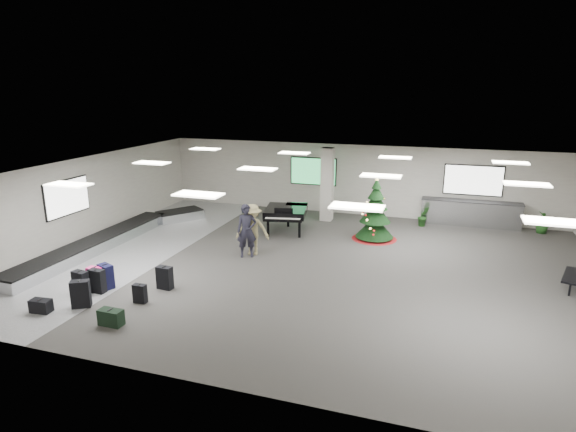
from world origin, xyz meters
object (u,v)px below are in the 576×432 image
(service_counter, at_px, (470,213))
(traveler_a, at_px, (247,231))
(pink_suitcase, at_px, (95,279))
(potted_plant_left, at_px, (423,216))
(potted_plant_right, at_px, (543,222))
(christmas_tree, at_px, (375,218))
(traveler_b, at_px, (252,230))
(grand_piano, at_px, (286,212))
(baggage_carousel, at_px, (114,238))

(service_counter, xyz_separation_m, traveler_a, (-7.49, -6.51, 0.39))
(pink_suitcase, bearing_deg, service_counter, 46.36)
(potted_plant_left, height_order, potted_plant_right, potted_plant_right)
(christmas_tree, bearing_deg, traveler_b, -140.67)
(pink_suitcase, relative_size, potted_plant_right, 0.80)
(traveler_b, bearing_deg, potted_plant_left, 34.38)
(traveler_b, distance_m, potted_plant_right, 11.78)
(pink_suitcase, height_order, grand_piano, grand_piano)
(grand_piano, distance_m, traveler_b, 2.91)
(baggage_carousel, distance_m, grand_piano, 6.67)
(christmas_tree, height_order, grand_piano, christmas_tree)
(traveler_b, bearing_deg, christmas_tree, 28.77)
(grand_piano, bearing_deg, baggage_carousel, -160.45)
(potted_plant_left, bearing_deg, baggage_carousel, -151.31)
(service_counter, height_order, traveler_a, traveler_a)
(christmas_tree, height_order, potted_plant_right, christmas_tree)
(christmas_tree, bearing_deg, potted_plant_right, 24.43)
(traveler_b, xyz_separation_m, potted_plant_left, (5.52, 5.50, -0.48))
(baggage_carousel, height_order, traveler_a, traveler_a)
(potted_plant_left, xyz_separation_m, potted_plant_right, (4.61, 0.49, 0.01))
(service_counter, xyz_separation_m, potted_plant_right, (2.73, -0.25, -0.10))
(service_counter, relative_size, grand_piano, 1.75)
(pink_suitcase, bearing_deg, traveler_b, 54.78)
(traveler_a, relative_size, traveler_b, 1.03)
(baggage_carousel, bearing_deg, grand_piano, 30.75)
(grand_piano, height_order, potted_plant_right, grand_piano)
(traveler_a, xyz_separation_m, potted_plant_left, (5.62, 5.78, -0.51))
(potted_plant_right, bearing_deg, traveler_b, -149.39)
(traveler_b, bearing_deg, baggage_carousel, 174.64)
(grand_piano, distance_m, traveler_a, 3.19)
(baggage_carousel, height_order, pink_suitcase, pink_suitcase)
(potted_plant_left, distance_m, potted_plant_right, 4.64)
(baggage_carousel, bearing_deg, traveler_b, 5.20)
(pink_suitcase, bearing_deg, potted_plant_left, 49.88)
(christmas_tree, distance_m, grand_piano, 3.56)
(service_counter, relative_size, traveler_a, 2.17)
(service_counter, xyz_separation_m, christmas_tree, (-3.58, -3.11, 0.30))
(service_counter, height_order, traveler_b, traveler_b)
(christmas_tree, bearing_deg, pink_suitcase, -133.47)
(grand_piano, bearing_deg, service_counter, 13.87)
(traveler_a, height_order, potted_plant_right, traveler_a)
(traveler_a, bearing_deg, service_counter, 14.12)
(christmas_tree, bearing_deg, grand_piano, -176.38)
(pink_suitcase, relative_size, christmas_tree, 0.29)
(pink_suitcase, height_order, christmas_tree, christmas_tree)
(traveler_a, distance_m, potted_plant_right, 12.00)
(baggage_carousel, height_order, potted_plant_left, potted_plant_left)
(service_counter, distance_m, pink_suitcase, 14.91)
(service_counter, distance_m, potted_plant_right, 2.75)
(service_counter, xyz_separation_m, potted_plant_left, (-1.88, -0.73, -0.12))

